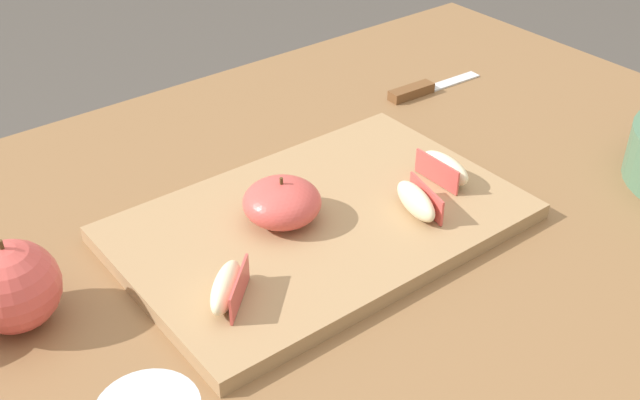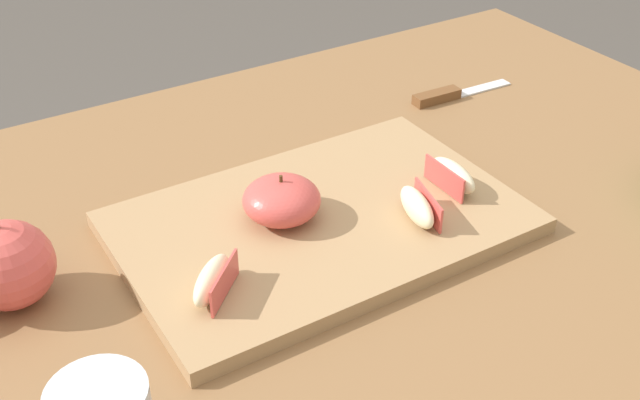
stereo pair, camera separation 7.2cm
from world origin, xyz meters
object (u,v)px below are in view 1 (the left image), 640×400
object	(u,v)px
apple_wedge_front	(227,287)
paring_knife	(419,90)
apple_wedge_near_knife	(417,201)
apple_half_skin_up	(283,203)
apple_wedge_middle	(444,168)
whole_apple_pink_lady	(13,286)
cutting_board	(320,223)

from	to	relation	value
apple_wedge_front	paring_knife	distance (m)	0.51
apple_wedge_near_knife	paring_knife	xyz separation A→B (m)	(0.23, 0.23, -0.03)
apple_half_skin_up	apple_wedge_near_knife	xyz separation A→B (m)	(0.12, -0.07, -0.01)
apple_wedge_middle	apple_wedge_front	world-z (taller)	same
apple_half_skin_up	paring_knife	size ratio (longest dim) A/B	0.51
apple_wedge_middle	whole_apple_pink_lady	distance (m)	0.46
cutting_board	apple_wedge_near_knife	bearing A→B (deg)	-34.79
cutting_board	apple_half_skin_up	xyz separation A→B (m)	(-0.04, 0.02, 0.03)
paring_knife	apple_wedge_near_knife	bearing A→B (deg)	-134.63
apple_wedge_near_knife	apple_wedge_front	world-z (taller)	same
cutting_board	apple_wedge_front	xyz separation A→B (m)	(-0.15, -0.05, 0.02)
cutting_board	apple_half_skin_up	bearing A→B (deg)	154.50
cutting_board	whole_apple_pink_lady	xyz separation A→B (m)	(-0.30, 0.05, 0.03)
apple_wedge_middle	apple_wedge_front	xyz separation A→B (m)	(-0.30, -0.03, 0.00)
apple_wedge_middle	cutting_board	bearing A→B (deg)	169.22
apple_half_skin_up	apple_wedge_front	bearing A→B (deg)	-147.61
apple_wedge_middle	paring_knife	bearing A→B (deg)	51.99
cutting_board	apple_wedge_middle	bearing A→B (deg)	-10.78
apple_wedge_near_knife	apple_half_skin_up	bearing A→B (deg)	147.80
cutting_board	apple_wedge_near_knife	size ratio (longest dim) A/B	5.72
apple_wedge_near_knife	whole_apple_pink_lady	world-z (taller)	whole_apple_pink_lady
paring_knife	whole_apple_pink_lady	bearing A→B (deg)	-168.96
apple_wedge_middle	whole_apple_pink_lady	size ratio (longest dim) A/B	0.75
apple_wedge_front	whole_apple_pink_lady	world-z (taller)	whole_apple_pink_lady
apple_wedge_middle	whole_apple_pink_lady	world-z (taller)	whole_apple_pink_lady
cutting_board	apple_wedge_near_knife	world-z (taller)	apple_wedge_near_knife
apple_half_skin_up	paring_knife	distance (m)	0.38
apple_half_skin_up	apple_wedge_near_knife	distance (m)	0.14
apple_wedge_middle	whole_apple_pink_lady	bearing A→B (deg)	169.82
apple_wedge_near_knife	paring_knife	size ratio (longest dim) A/B	0.45
cutting_board	apple_wedge_middle	xyz separation A→B (m)	(0.15, -0.03, 0.02)
apple_half_skin_up	apple_wedge_near_knife	world-z (taller)	apple_half_skin_up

